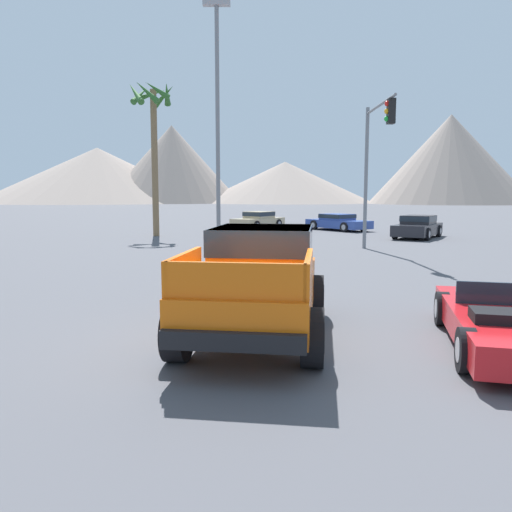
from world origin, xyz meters
TOP-DOWN VIEW (x-y plane):
  - ground_plane at (0.00, 0.00)m, footprint 320.00×320.00m
  - orange_pickup_truck at (0.13, 0.56)m, footprint 2.79×5.05m
  - red_convertible_car at (4.06, -0.54)m, footprint 2.73×4.44m
  - parked_car_blue at (5.90, 25.32)m, footprint 4.16×4.75m
  - parked_car_dark at (9.31, 19.45)m, footprint 3.85×4.63m
  - parked_car_tan at (0.57, 26.94)m, footprint 3.94×4.40m
  - traffic_light_main at (5.11, 12.60)m, footprint 0.38×4.26m
  - street_lamp_post at (-1.11, 9.02)m, footprint 0.90×0.24m
  - palm_tree_tall at (-5.53, 20.87)m, footprint 2.80×2.79m
  - distant_mountain_range at (-9.01, 127.83)m, footprint 142.41×68.70m

SIDE VIEW (x-z plane):
  - ground_plane at x=0.00m, z-range 0.00..0.00m
  - red_convertible_car at x=4.06m, z-range -0.10..0.89m
  - parked_car_blue at x=5.90m, z-range 0.02..1.12m
  - parked_car_tan at x=0.57m, z-range 0.01..1.22m
  - parked_car_dark at x=9.31m, z-range 0.01..1.26m
  - orange_pickup_truck at x=0.13m, z-range 0.12..1.95m
  - traffic_light_main at x=5.11m, z-range 1.23..7.41m
  - street_lamp_post at x=-1.11m, z-range 0.80..9.52m
  - palm_tree_tall at x=-5.53m, z-range 2.08..10.79m
  - distant_mountain_range at x=-9.01m, z-range -2.31..19.30m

